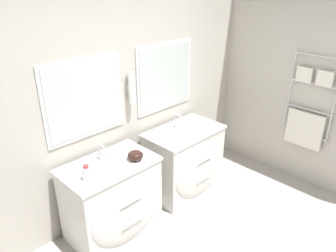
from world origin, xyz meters
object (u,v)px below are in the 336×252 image
(vanity_right, at_px, (186,161))
(amenity_bowl, at_px, (135,155))
(vanity_left, at_px, (114,200))
(toiletry_bottle, at_px, (87,173))

(vanity_right, relative_size, amenity_bowl, 5.87)
(amenity_bowl, bearing_deg, vanity_left, 160.67)
(toiletry_bottle, xyz_separation_m, amenity_bowl, (0.53, -0.03, -0.02))
(toiletry_bottle, bearing_deg, vanity_left, 10.87)
(vanity_left, bearing_deg, amenity_bowl, -19.33)
(vanity_left, xyz_separation_m, toiletry_bottle, (-0.29, -0.06, 0.47))
(vanity_left, distance_m, vanity_right, 1.07)
(vanity_left, relative_size, vanity_right, 1.00)
(vanity_left, relative_size, amenity_bowl, 5.87)
(toiletry_bottle, height_order, amenity_bowl, toiletry_bottle)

